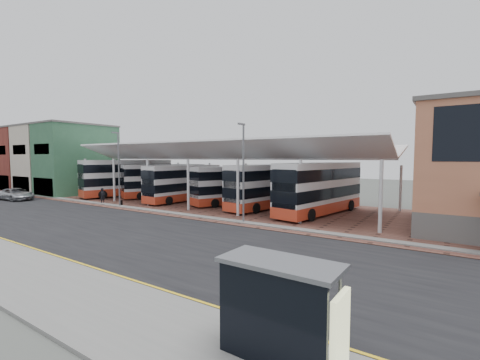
% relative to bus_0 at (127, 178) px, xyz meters
% --- Properties ---
extents(ground, '(140.00, 140.00, 0.00)m').
position_rel_bus_0_xyz_m(ground, '(21.35, -13.00, -2.52)').
color(ground, '#474A45').
extents(road, '(120.00, 14.00, 0.02)m').
position_rel_bus_0_xyz_m(road, '(21.35, -14.00, -2.51)').
color(road, black).
rests_on(road, ground).
extents(forecourt, '(72.00, 16.00, 0.06)m').
position_rel_bus_0_xyz_m(forecourt, '(23.35, 0.00, -2.49)').
color(forecourt, brown).
rests_on(forecourt, ground).
extents(sidewalk, '(120.00, 4.00, 0.14)m').
position_rel_bus_0_xyz_m(sidewalk, '(21.35, -22.00, -2.45)').
color(sidewalk, slate).
rests_on(sidewalk, ground).
extents(north_kerb, '(120.00, 0.80, 0.14)m').
position_rel_bus_0_xyz_m(north_kerb, '(21.35, -6.80, -2.45)').
color(north_kerb, slate).
rests_on(north_kerb, ground).
extents(yellow_line_near, '(120.00, 0.12, 0.01)m').
position_rel_bus_0_xyz_m(yellow_line_near, '(21.35, -20.00, -2.50)').
color(yellow_line_near, yellow).
rests_on(yellow_line_near, road).
extents(yellow_line_far, '(120.00, 0.12, 0.01)m').
position_rel_bus_0_xyz_m(yellow_line_far, '(21.35, -19.70, -2.50)').
color(yellow_line_far, yellow).
rests_on(yellow_line_far, road).
extents(canopy, '(37.00, 11.63, 7.07)m').
position_rel_bus_0_xyz_m(canopy, '(15.35, 0.94, 3.27)').
color(canopy, silver).
rests_on(canopy, ground).
extents(shop_green, '(6.40, 10.20, 10.22)m').
position_rel_bus_0_xyz_m(shop_green, '(-8.65, -2.03, 2.59)').
color(shop_green, '#376847').
rests_on(shop_green, ground).
extents(shop_cream, '(6.40, 10.20, 10.22)m').
position_rel_bus_0_xyz_m(shop_cream, '(-15.15, -2.03, 2.59)').
color(shop_cream, beige).
rests_on(shop_cream, ground).
extents(shop_brick, '(6.40, 10.20, 10.22)m').
position_rel_bus_0_xyz_m(shop_brick, '(-21.65, -2.03, 2.59)').
color(shop_brick, maroon).
rests_on(shop_brick, ground).
extents(shop_ochre, '(6.40, 10.20, 10.22)m').
position_rel_bus_0_xyz_m(shop_ochre, '(-28.15, -2.03, 2.59)').
color(shop_ochre, '#AF7F3E').
rests_on(shop_ochre, ground).
extents(lamp_west, '(0.16, 0.90, 8.07)m').
position_rel_bus_0_xyz_m(lamp_west, '(7.35, -6.73, 1.84)').
color(lamp_west, slate).
rests_on(lamp_west, ground).
extents(lamp_east, '(0.16, 0.90, 8.07)m').
position_rel_bus_0_xyz_m(lamp_east, '(23.35, -6.73, 1.84)').
color(lamp_east, slate).
rests_on(lamp_east, ground).
extents(bus_0, '(5.99, 12.33, 4.96)m').
position_rel_bus_0_xyz_m(bus_0, '(0.00, 0.00, 0.00)').
color(bus_0, silver).
rests_on(bus_0, forecourt).
extents(bus_1, '(7.05, 10.57, 4.38)m').
position_rel_bus_0_xyz_m(bus_1, '(5.49, 1.59, -0.29)').
color(bus_1, silver).
rests_on(bus_1, forecourt).
extents(bus_2, '(3.26, 10.69, 4.34)m').
position_rel_bus_0_xyz_m(bus_2, '(10.24, 0.30, -0.31)').
color(bus_2, silver).
rests_on(bus_2, forecourt).
extents(bus_3, '(6.28, 10.52, 4.29)m').
position_rel_bus_0_xyz_m(bus_3, '(16.92, 1.59, -0.33)').
color(bus_3, silver).
rests_on(bus_3, forecourt).
extents(bus_4, '(4.56, 11.35, 4.56)m').
position_rel_bus_0_xyz_m(bus_4, '(21.51, 1.14, -0.20)').
color(bus_4, silver).
rests_on(bus_4, forecourt).
extents(bus_5, '(4.77, 11.95, 4.81)m').
position_rel_bus_0_xyz_m(bus_5, '(27.20, 0.61, -0.08)').
color(bus_5, silver).
rests_on(bus_5, forecourt).
extents(silver_car, '(5.45, 2.77, 1.47)m').
position_rel_bus_0_xyz_m(silver_car, '(-8.28, -10.43, -1.77)').
color(silver_car, '#ABADB3').
rests_on(silver_car, road).
extents(pedestrian, '(0.52, 0.71, 1.80)m').
position_rel_bus_0_xyz_m(pedestrian, '(3.99, -6.50, -1.56)').
color(pedestrian, black).
rests_on(pedestrian, forecourt).
extents(suitcase, '(0.31, 0.22, 0.53)m').
position_rel_bus_0_xyz_m(suitcase, '(6.75, -6.10, -2.20)').
color(suitcase, black).
rests_on(suitcase, forecourt).
extents(bus_shelter, '(3.24, 1.54, 2.56)m').
position_rel_bus_0_xyz_m(bus_shelter, '(34.01, -21.50, -0.79)').
color(bus_shelter, black).
rests_on(bus_shelter, sidewalk).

